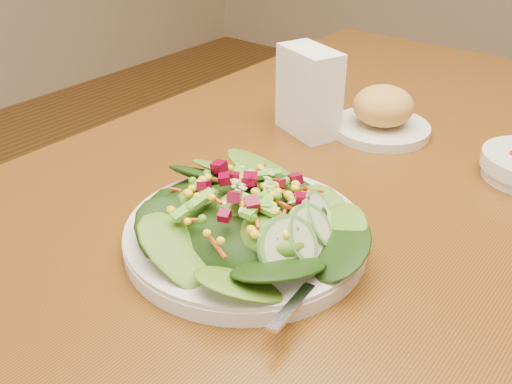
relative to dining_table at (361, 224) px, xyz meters
The scene contains 4 objects.
dining_table is the anchor object (origin of this frame).
salad_plate 0.30m from the dining_table, 92.44° to the right, with size 0.30×0.30×0.09m.
bread_plate 0.19m from the dining_table, 109.76° to the left, with size 0.17×0.17×0.08m.
napkin_holder 0.24m from the dining_table, 159.56° to the left, with size 0.13×0.10×0.14m.
Camera 1 is at (0.34, -0.71, 1.16)m, focal length 40.00 mm.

